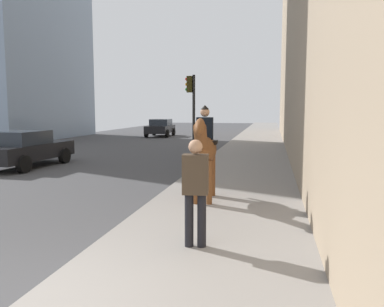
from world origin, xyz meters
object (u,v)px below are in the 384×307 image
at_px(car_near_lane, 25,149).
at_px(car_mid_lane, 160,127).
at_px(pedestrian_greeting, 195,186).
at_px(traffic_light_near_curb, 192,104).
at_px(mounted_horse_near, 204,148).

xyz_separation_m(car_near_lane, car_mid_lane, (17.89, -0.33, 0.01)).
xyz_separation_m(pedestrian_greeting, car_near_lane, (7.78, 8.33, -0.36)).
xyz_separation_m(pedestrian_greeting, traffic_light_near_curb, (10.94, 2.30, 1.42)).
relative_size(car_near_lane, car_mid_lane, 1.06).
bearing_deg(pedestrian_greeting, car_near_lane, 40.63).
distance_m(mounted_horse_near, traffic_light_near_curb, 8.09).
bearing_deg(traffic_light_near_curb, car_near_lane, 117.63).
distance_m(pedestrian_greeting, car_near_lane, 11.40).
bearing_deg(traffic_light_near_curb, mounted_horse_near, -166.31).
height_order(mounted_horse_near, pedestrian_greeting, mounted_horse_near).
xyz_separation_m(car_mid_lane, traffic_light_near_curb, (-14.74, -5.69, 1.77)).
distance_m(mounted_horse_near, car_near_lane, 9.19).
bearing_deg(car_mid_lane, pedestrian_greeting, 14.69).
bearing_deg(car_near_lane, mounted_horse_near, -118.14).
relative_size(pedestrian_greeting, car_near_lane, 0.39).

